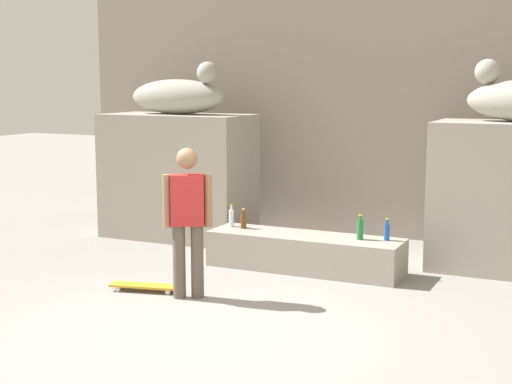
{
  "coord_description": "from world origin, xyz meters",
  "views": [
    {
      "loc": [
        3.4,
        -6.14,
        2.41
      ],
      "look_at": [
        -0.29,
        1.69,
        1.1
      ],
      "focal_mm": 52.71,
      "sensor_mm": 36.0,
      "label": 1
    }
  ],
  "objects_px": {
    "statue_reclining_left": "(179,95)",
    "skateboard": "(145,286)",
    "bottle_blue": "(387,231)",
    "bottle_brown": "(243,220)",
    "bottle_clear": "(231,218)",
    "bottle_green": "(360,229)",
    "skater": "(188,216)"
  },
  "relations": [
    {
      "from": "statue_reclining_left",
      "to": "skateboard",
      "type": "bearing_deg",
      "value": -63.27
    },
    {
      "from": "bottle_blue",
      "to": "bottle_clear",
      "type": "bearing_deg",
      "value": -178.95
    },
    {
      "from": "bottle_green",
      "to": "statue_reclining_left",
      "type": "bearing_deg",
      "value": 161.95
    },
    {
      "from": "statue_reclining_left",
      "to": "skater",
      "type": "relative_size",
      "value": 0.98
    },
    {
      "from": "statue_reclining_left",
      "to": "skater",
      "type": "bearing_deg",
      "value": -53.86
    },
    {
      "from": "skateboard",
      "to": "bottle_clear",
      "type": "height_order",
      "value": "bottle_clear"
    },
    {
      "from": "bottle_green",
      "to": "skateboard",
      "type": "bearing_deg",
      "value": -139.33
    },
    {
      "from": "skateboard",
      "to": "bottle_blue",
      "type": "bearing_deg",
      "value": 24.88
    },
    {
      "from": "skater",
      "to": "bottle_green",
      "type": "relative_size",
      "value": 5.42
    },
    {
      "from": "skater",
      "to": "bottle_clear",
      "type": "height_order",
      "value": "skater"
    },
    {
      "from": "skateboard",
      "to": "skater",
      "type": "bearing_deg",
      "value": -12.75
    },
    {
      "from": "skateboard",
      "to": "bottle_blue",
      "type": "relative_size",
      "value": 3.02
    },
    {
      "from": "skater",
      "to": "bottle_clear",
      "type": "xyz_separation_m",
      "value": [
        -0.37,
        1.77,
        -0.35
      ]
    },
    {
      "from": "bottle_clear",
      "to": "statue_reclining_left",
      "type": "bearing_deg",
      "value": 144.44
    },
    {
      "from": "bottle_clear",
      "to": "bottle_green",
      "type": "bearing_deg",
      "value": -1.62
    },
    {
      "from": "bottle_brown",
      "to": "bottle_blue",
      "type": "distance_m",
      "value": 1.91
    },
    {
      "from": "skateboard",
      "to": "bottle_green",
      "type": "height_order",
      "value": "bottle_green"
    },
    {
      "from": "skater",
      "to": "bottle_green",
      "type": "distance_m",
      "value": 2.26
    },
    {
      "from": "skateboard",
      "to": "bottle_green",
      "type": "bearing_deg",
      "value": 27.51
    },
    {
      "from": "statue_reclining_left",
      "to": "bottle_clear",
      "type": "bearing_deg",
      "value": -31.76
    },
    {
      "from": "statue_reclining_left",
      "to": "bottle_clear",
      "type": "relative_size",
      "value": 5.52
    },
    {
      "from": "bottle_blue",
      "to": "bottle_brown",
      "type": "bearing_deg",
      "value": -177.72
    },
    {
      "from": "skateboard",
      "to": "bottle_brown",
      "type": "bearing_deg",
      "value": 63.7
    },
    {
      "from": "skateboard",
      "to": "bottle_clear",
      "type": "xyz_separation_m",
      "value": [
        0.21,
        1.77,
        0.51
      ]
    },
    {
      "from": "skater",
      "to": "bottle_green",
      "type": "bearing_deg",
      "value": 21.43
    },
    {
      "from": "statue_reclining_left",
      "to": "bottle_green",
      "type": "height_order",
      "value": "statue_reclining_left"
    },
    {
      "from": "bottle_green",
      "to": "skater",
      "type": "bearing_deg",
      "value": -129.73
    },
    {
      "from": "bottle_green",
      "to": "bottle_blue",
      "type": "height_order",
      "value": "bottle_green"
    },
    {
      "from": "bottle_brown",
      "to": "skater",
      "type": "bearing_deg",
      "value": -84.35
    },
    {
      "from": "bottle_brown",
      "to": "bottle_blue",
      "type": "xyz_separation_m",
      "value": [
        1.91,
        0.08,
        0.0
      ]
    },
    {
      "from": "bottle_clear",
      "to": "bottle_brown",
      "type": "bearing_deg",
      "value": -10.76
    },
    {
      "from": "skateboard",
      "to": "bottle_brown",
      "type": "distance_m",
      "value": 1.85
    }
  ]
}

